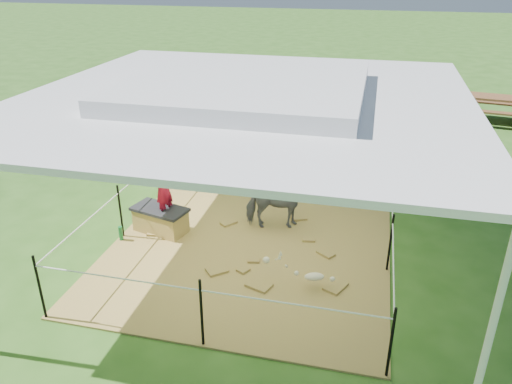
% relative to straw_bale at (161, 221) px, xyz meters
% --- Properties ---
extents(ground, '(90.00, 90.00, 0.00)m').
position_rel_straw_bale_xyz_m(ground, '(1.67, -0.32, -0.23)').
color(ground, '#2D5919').
rests_on(ground, ground).
extents(hay_patch, '(4.60, 4.60, 0.03)m').
position_rel_straw_bale_xyz_m(hay_patch, '(1.67, -0.32, -0.22)').
color(hay_patch, brown).
rests_on(hay_patch, ground).
extents(canopy_tent, '(6.30, 6.30, 2.90)m').
position_rel_straw_bale_xyz_m(canopy_tent, '(1.67, -0.32, 2.46)').
color(canopy_tent, silver).
rests_on(canopy_tent, ground).
extents(rope_fence, '(4.54, 4.54, 1.00)m').
position_rel_straw_bale_xyz_m(rope_fence, '(1.67, -0.32, 0.41)').
color(rope_fence, black).
rests_on(rope_fence, ground).
extents(straw_bale, '(1.00, 0.67, 0.40)m').
position_rel_straw_bale_xyz_m(straw_bale, '(0.00, 0.00, 0.00)').
color(straw_bale, '#AA8D3E').
rests_on(straw_bale, hay_patch).
extents(dark_cloth, '(1.07, 0.74, 0.05)m').
position_rel_straw_bale_xyz_m(dark_cloth, '(0.00, 0.00, 0.23)').
color(dark_cloth, black).
rests_on(dark_cloth, straw_bale).
extents(woman, '(0.35, 0.45, 1.09)m').
position_rel_straw_bale_xyz_m(woman, '(0.10, 0.00, 0.75)').
color(woman, '#B3112A').
rests_on(woman, straw_bale).
extents(green_bottle, '(0.09, 0.09, 0.25)m').
position_rel_straw_bale_xyz_m(green_bottle, '(-0.55, -0.45, -0.08)').
color(green_bottle, '#176A2F').
rests_on(green_bottle, hay_patch).
extents(pony, '(1.20, 0.77, 0.93)m').
position_rel_straw_bale_xyz_m(pony, '(1.99, 0.59, 0.26)').
color(pony, '#46464A').
rests_on(pony, hay_patch).
extents(pink_hat, '(0.29, 0.29, 0.13)m').
position_rel_straw_bale_xyz_m(pink_hat, '(1.99, 0.59, 0.80)').
color(pink_hat, pink).
rests_on(pink_hat, pony).
extents(foal, '(0.94, 0.69, 0.47)m').
position_rel_straw_bale_xyz_m(foal, '(2.87, -1.08, 0.03)').
color(foal, beige).
rests_on(foal, hay_patch).
extents(trash_barrel, '(0.65, 0.65, 0.94)m').
position_rel_straw_bale_xyz_m(trash_barrel, '(5.37, 5.63, 0.24)').
color(trash_barrel, blue).
rests_on(trash_barrel, ground).
extents(picnic_table_near, '(1.59, 1.17, 0.65)m').
position_rel_straw_bale_xyz_m(picnic_table_near, '(3.51, 8.20, 0.09)').
color(picnic_table_near, brown).
rests_on(picnic_table_near, ground).
extents(picnic_table_far, '(2.06, 1.61, 0.79)m').
position_rel_straw_bale_xyz_m(picnic_table_far, '(6.85, 8.51, 0.16)').
color(picnic_table_far, '#58321E').
rests_on(picnic_table_far, ground).
extents(distant_person, '(0.52, 0.43, 1.00)m').
position_rel_straw_bale_xyz_m(distant_person, '(4.47, 7.03, 0.27)').
color(distant_person, '#3574C8').
rests_on(distant_person, ground).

